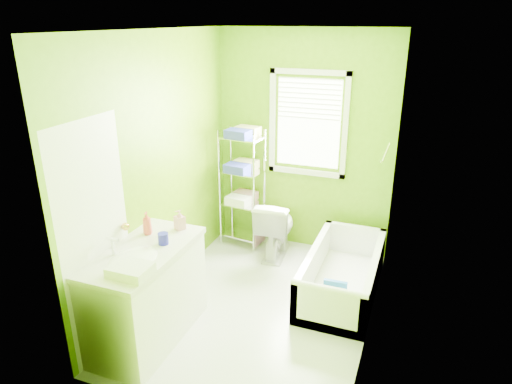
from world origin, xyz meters
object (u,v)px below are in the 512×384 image
at_px(bathtub, 342,280).
at_px(wire_shelf_unit, 243,176).
at_px(toilet, 276,227).
at_px(vanity, 146,292).

relative_size(bathtub, wire_shelf_unit, 0.99).
distance_m(toilet, vanity, 1.95).
xyz_separation_m(bathtub, vanity, (-1.47, -1.31, 0.31)).
height_order(bathtub, wire_shelf_unit, wire_shelf_unit).
distance_m(vanity, wire_shelf_unit, 2.03).
bearing_deg(toilet, vanity, 68.42).
bearing_deg(vanity, toilet, 73.15).
distance_m(bathtub, toilet, 1.08).
height_order(bathtub, vanity, vanity).
relative_size(toilet, wire_shelf_unit, 0.48).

